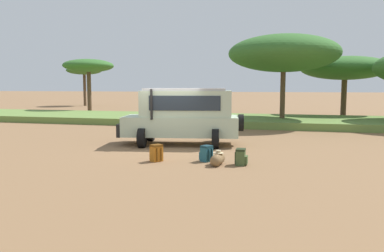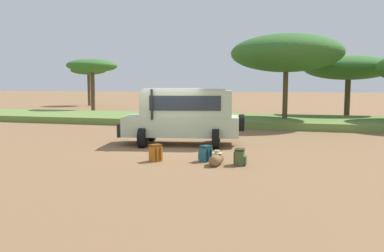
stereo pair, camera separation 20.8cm
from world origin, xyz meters
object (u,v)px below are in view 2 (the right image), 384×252
(backpack_near_rear_wheel, at_px, (156,153))
(duffel_bag_low_black_case, at_px, (216,159))
(acacia_tree_far_left, at_px, (88,71))
(acacia_tree_left_mid, at_px, (92,66))
(backpack_beside_front_wheel, at_px, (205,154))
(safari_vehicle, at_px, (184,115))
(backpack_cluster_center, at_px, (240,157))
(acacia_tree_centre_back, at_px, (286,54))
(acacia_tree_right_mid, at_px, (349,68))

(backpack_near_rear_wheel, relative_size, duffel_bag_low_black_case, 0.66)
(acacia_tree_far_left, height_order, acacia_tree_left_mid, acacia_tree_far_left)
(backpack_beside_front_wheel, distance_m, duffel_bag_low_black_case, 0.70)
(safari_vehicle, xyz_separation_m, backpack_near_rear_wheel, (0.14, -3.80, -1.01))
(duffel_bag_low_black_case, height_order, acacia_tree_left_mid, acacia_tree_left_mid)
(backpack_beside_front_wheel, height_order, backpack_cluster_center, backpack_beside_front_wheel)
(acacia_tree_left_mid, bearing_deg, backpack_cluster_center, -49.52)
(backpack_beside_front_wheel, bearing_deg, acacia_tree_far_left, 126.37)
(backpack_cluster_center, height_order, acacia_tree_centre_back, acacia_tree_centre_back)
(backpack_near_rear_wheel, height_order, acacia_tree_centre_back, acacia_tree_centre_back)
(acacia_tree_far_left, xyz_separation_m, acacia_tree_centre_back, (25.59, -18.54, 0.12))
(backpack_cluster_center, relative_size, acacia_tree_centre_back, 0.07)
(safari_vehicle, xyz_separation_m, duffel_bag_low_black_case, (2.26, -3.86, -1.11))
(safari_vehicle, xyz_separation_m, backpack_cluster_center, (2.99, -3.68, -1.04))
(backpack_beside_front_wheel, distance_m, acacia_tree_centre_back, 14.11)
(duffel_bag_low_black_case, xyz_separation_m, acacia_tree_right_mid, (6.15, 19.02, 3.71))
(acacia_tree_far_left, bearing_deg, acacia_tree_centre_back, -35.92)
(acacia_tree_centre_back, bearing_deg, backpack_near_rear_wheel, -105.61)
(duffel_bag_low_black_case, height_order, acacia_tree_right_mid, acacia_tree_right_mid)
(safari_vehicle, bearing_deg, backpack_beside_front_wheel, -62.23)
(safari_vehicle, relative_size, acacia_tree_centre_back, 0.72)
(acacia_tree_centre_back, xyz_separation_m, acacia_tree_right_mid, (4.45, 5.29, -0.75))
(safari_vehicle, distance_m, acacia_tree_far_left, 35.85)
(safari_vehicle, xyz_separation_m, acacia_tree_far_left, (-21.63, 28.41, 3.23))
(acacia_tree_centre_back, bearing_deg, duffel_bag_low_black_case, -97.09)
(backpack_beside_front_wheel, bearing_deg, acacia_tree_centre_back, 80.61)
(safari_vehicle, height_order, backpack_beside_front_wheel, safari_vehicle)
(backpack_cluster_center, bearing_deg, acacia_tree_centre_back, 85.89)
(acacia_tree_far_left, bearing_deg, acacia_tree_right_mid, -23.80)
(safari_vehicle, height_order, acacia_tree_left_mid, acacia_tree_left_mid)
(backpack_near_rear_wheel, relative_size, acacia_tree_right_mid, 0.09)
(acacia_tree_right_mid, bearing_deg, acacia_tree_centre_back, -130.05)
(backpack_cluster_center, xyz_separation_m, acacia_tree_far_left, (-24.62, 32.09, 4.26))
(acacia_tree_centre_back, bearing_deg, acacia_tree_far_left, 144.08)
(acacia_tree_far_left, bearing_deg, duffel_bag_low_black_case, -53.49)
(safari_vehicle, bearing_deg, duffel_bag_low_black_case, -59.72)
(backpack_beside_front_wheel, distance_m, acacia_tree_right_mid, 20.01)
(acacia_tree_centre_back, bearing_deg, safari_vehicle, -111.88)
(acacia_tree_left_mid, relative_size, acacia_tree_right_mid, 0.76)
(backpack_cluster_center, height_order, acacia_tree_right_mid, acacia_tree_right_mid)
(backpack_beside_front_wheel, bearing_deg, safari_vehicle, 117.77)
(backpack_beside_front_wheel, distance_m, acacia_tree_left_mid, 25.11)
(backpack_beside_front_wheel, bearing_deg, backpack_near_rear_wheel, -165.06)
(safari_vehicle, xyz_separation_m, acacia_tree_right_mid, (8.41, 15.16, 2.60))
(backpack_near_rear_wheel, xyz_separation_m, acacia_tree_right_mid, (8.27, 18.96, 3.61))
(backpack_cluster_center, relative_size, acacia_tree_left_mid, 0.11)
(acacia_tree_left_mid, relative_size, acacia_tree_centre_back, 0.66)
(acacia_tree_far_left, bearing_deg, acacia_tree_left_mid, -57.72)
(backpack_beside_front_wheel, relative_size, backpack_near_rear_wheel, 0.94)
(safari_vehicle, relative_size, acacia_tree_right_mid, 0.83)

